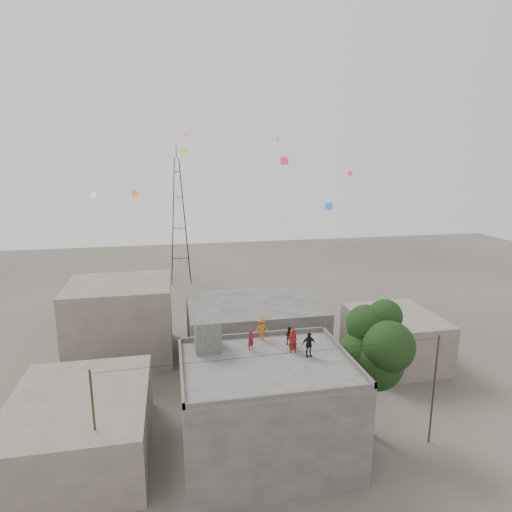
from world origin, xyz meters
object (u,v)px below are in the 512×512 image
(transmission_tower, at_px, (179,222))
(person_red_adult, at_px, (293,340))
(tree, at_px, (378,348))
(stair_head_box, at_px, (208,334))
(person_dark_adult, at_px, (309,344))

(transmission_tower, distance_m, person_red_adult, 39.42)
(tree, distance_m, person_red_adult, 5.54)
(stair_head_box, height_order, tree, tree)
(tree, relative_size, person_red_adult, 5.83)
(tree, xyz_separation_m, transmission_tower, (-11.37, 39.40, 2.97))
(stair_head_box, relative_size, tree, 0.22)
(stair_head_box, relative_size, person_red_adult, 1.28)
(person_dark_adult, bearing_deg, stair_head_box, 154.55)
(transmission_tower, relative_size, person_red_adult, 12.81)
(stair_head_box, bearing_deg, person_dark_adult, -20.87)
(stair_head_box, distance_m, person_red_adult, 5.33)
(person_red_adult, bearing_deg, stair_head_box, -21.10)
(person_red_adult, height_order, person_dark_adult, person_red_adult)
(transmission_tower, xyz_separation_m, person_dark_adult, (6.69, -39.65, -2.20))
(transmission_tower, distance_m, person_dark_adult, 40.27)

